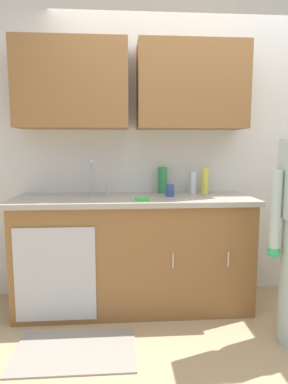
{
  "coord_description": "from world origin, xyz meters",
  "views": [
    {
      "loc": [
        -0.66,
        -2.06,
        1.35
      ],
      "look_at": [
        -0.47,
        0.55,
        1.0
      ],
      "focal_mm": 31.68,
      "sensor_mm": 36.0,
      "label": 1
    }
  ],
  "objects_px": {
    "sink": "(96,199)",
    "sponge": "(142,199)",
    "bottle_water_tall": "(193,183)",
    "bottle_water_short": "(205,180)",
    "cup_by_sink": "(170,190)",
    "bottle_dish_liquid": "(163,180)"
  },
  "relations": [
    {
      "from": "sink",
      "to": "cup_by_sink",
      "type": "height_order",
      "value": "sink"
    },
    {
      "from": "sink",
      "to": "bottle_water_tall",
      "type": "distance_m",
      "value": 0.86
    },
    {
      "from": "sink",
      "to": "bottle_water_tall",
      "type": "bearing_deg",
      "value": 10.67
    },
    {
      "from": "bottle_water_tall",
      "to": "cup_by_sink",
      "type": "height_order",
      "value": "bottle_water_tall"
    },
    {
      "from": "sponge",
      "to": "bottle_water_short",
      "type": "bearing_deg",
      "value": 32.81
    },
    {
      "from": "sink",
      "to": "cup_by_sink",
      "type": "xyz_separation_m",
      "value": [
        0.61,
        0.0,
        0.06
      ]
    },
    {
      "from": "sink",
      "to": "bottle_dish_liquid",
      "type": "bearing_deg",
      "value": 19.97
    },
    {
      "from": "bottle_water_short",
      "to": "bottle_dish_liquid",
      "type": "bearing_deg",
      "value": 172.38
    },
    {
      "from": "sink",
      "to": "bottle_water_tall",
      "type": "xyz_separation_m",
      "value": [
        0.84,
        0.16,
        0.11
      ]
    },
    {
      "from": "cup_by_sink",
      "to": "bottle_dish_liquid",
      "type": "bearing_deg",
      "value": 98.83
    },
    {
      "from": "cup_by_sink",
      "to": "sponge",
      "type": "relative_size",
      "value": 0.91
    },
    {
      "from": "sink",
      "to": "cup_by_sink",
      "type": "distance_m",
      "value": 0.62
    },
    {
      "from": "bottle_water_tall",
      "to": "bottle_water_short",
      "type": "relative_size",
      "value": 0.85
    },
    {
      "from": "bottle_water_tall",
      "to": "cup_by_sink",
      "type": "relative_size",
      "value": 1.94
    },
    {
      "from": "bottle_water_tall",
      "to": "bottle_dish_liquid",
      "type": "distance_m",
      "value": 0.27
    },
    {
      "from": "bottle_water_tall",
      "to": "bottle_dish_liquid",
      "type": "bearing_deg",
      "value": 168.65
    },
    {
      "from": "bottle_dish_liquid",
      "to": "sponge",
      "type": "relative_size",
      "value": 2.13
    },
    {
      "from": "bottle_water_tall",
      "to": "bottle_dish_liquid",
      "type": "height_order",
      "value": "bottle_dish_liquid"
    },
    {
      "from": "sink",
      "to": "bottle_dish_liquid",
      "type": "height_order",
      "value": "sink"
    },
    {
      "from": "sink",
      "to": "bottle_water_short",
      "type": "distance_m",
      "value": 0.97
    },
    {
      "from": "bottle_water_short",
      "to": "cup_by_sink",
      "type": "bearing_deg",
      "value": -154.6
    },
    {
      "from": "sink",
      "to": "sponge",
      "type": "distance_m",
      "value": 0.43
    }
  ]
}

